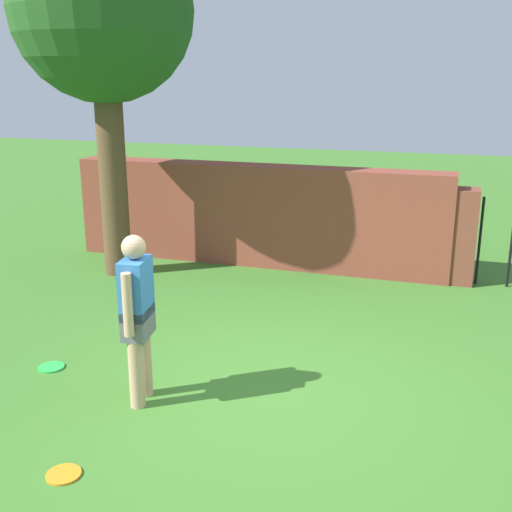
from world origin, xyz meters
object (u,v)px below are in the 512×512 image
Objects in this scene: frisbee_orange at (64,474)px; tree at (103,14)px; frisbee_green at (51,367)px; person at (137,312)px.

tree is at bearing 115.06° from frisbee_orange.
person is at bearing -14.21° from frisbee_green.
tree is 3.16× the size of person.
tree is 6.40m from frisbee_orange.
frisbee_orange is (-0.03, -1.23, -0.89)m from person.
tree reaches higher than person.
frisbee_orange is (2.19, -4.69, -3.76)m from tree.
person is at bearing 88.70° from frisbee_orange.
person reaches higher than frisbee_green.
frisbee_green is (0.99, -3.15, -3.76)m from tree.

